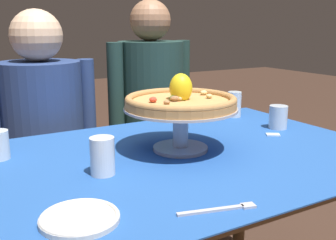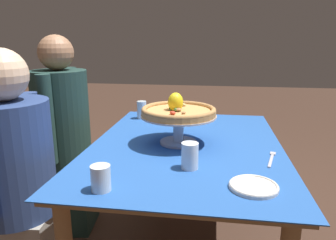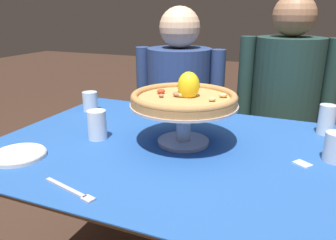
% 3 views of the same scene
% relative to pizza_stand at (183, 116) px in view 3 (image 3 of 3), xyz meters
% --- Properties ---
extents(dining_table, '(1.31, 0.93, 0.72)m').
position_rel_pizza_stand_xyz_m(dining_table, '(0.00, -0.04, -0.20)').
color(dining_table, olive).
rests_on(dining_table, ground).
extents(pizza_stand, '(0.37, 0.37, 0.15)m').
position_rel_pizza_stand_xyz_m(pizza_stand, '(0.00, 0.00, 0.00)').
color(pizza_stand, '#B7B7C1').
rests_on(pizza_stand, dining_table).
extents(pizza, '(0.37, 0.37, 0.11)m').
position_rel_pizza_stand_xyz_m(pizza, '(0.00, 0.00, 0.07)').
color(pizza, tan).
rests_on(pizza, pizza_stand).
extents(water_glass_side_right, '(0.07, 0.07, 0.09)m').
position_rel_pizza_stand_xyz_m(water_glass_side_right, '(0.49, 0.04, -0.06)').
color(water_glass_side_right, silver).
rests_on(water_glass_side_right, dining_table).
extents(water_glass_back_left, '(0.07, 0.07, 0.09)m').
position_rel_pizza_stand_xyz_m(water_glass_back_left, '(-0.54, 0.21, -0.06)').
color(water_glass_back_left, silver).
rests_on(water_glass_back_left, dining_table).
extents(water_glass_back_right, '(0.06, 0.06, 0.12)m').
position_rel_pizza_stand_xyz_m(water_glass_back_right, '(0.47, 0.30, -0.05)').
color(water_glass_back_right, silver).
rests_on(water_glass_back_right, dining_table).
extents(water_glass_side_left, '(0.07, 0.07, 0.11)m').
position_rel_pizza_stand_xyz_m(water_glass_side_left, '(-0.31, -0.08, -0.05)').
color(water_glass_side_left, white).
rests_on(water_glass_side_left, dining_table).
extents(side_plate, '(0.17, 0.17, 0.02)m').
position_rel_pizza_stand_xyz_m(side_plate, '(-0.45, -0.32, -0.09)').
color(side_plate, silver).
rests_on(side_plate, dining_table).
extents(dinner_fork, '(0.19, 0.06, 0.01)m').
position_rel_pizza_stand_xyz_m(dinner_fork, '(-0.15, -0.43, -0.10)').
color(dinner_fork, '#B7B7C1').
rests_on(dinner_fork, dining_table).
extents(sugar_packet, '(0.06, 0.06, 0.00)m').
position_rel_pizza_stand_xyz_m(sugar_packet, '(0.40, -0.02, -0.10)').
color(sugar_packet, silver).
rests_on(sugar_packet, dining_table).
extents(diner_left, '(0.52, 0.40, 1.20)m').
position_rel_pizza_stand_xyz_m(diner_left, '(-0.29, 0.72, -0.23)').
color(diner_left, gray).
rests_on(diner_left, ground).
extents(diner_right, '(0.50, 0.37, 1.26)m').
position_rel_pizza_stand_xyz_m(diner_right, '(0.29, 0.77, -0.21)').
color(diner_right, '#1E3833').
rests_on(diner_right, ground).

